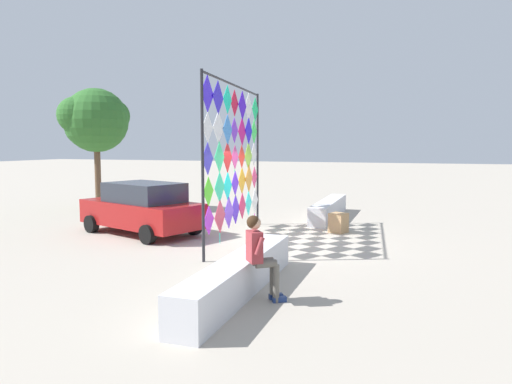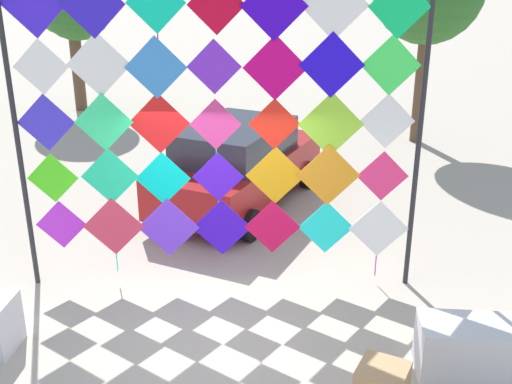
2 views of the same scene
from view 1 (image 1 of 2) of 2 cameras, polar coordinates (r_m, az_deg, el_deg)
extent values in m
plane|color=#ADA393|center=(13.12, 3.14, -6.02)|extent=(120.00, 120.00, 0.00)
cube|color=silver|center=(8.58, -2.02, -10.11)|extent=(4.65, 0.59, 0.65)
cube|color=silver|center=(17.44, 8.82, -2.06)|extent=(4.65, 0.59, 0.65)
cylinder|color=#232328|center=(10.65, -6.47, 3.00)|extent=(0.07, 0.07, 4.33)
cylinder|color=#232328|center=(15.68, 0.19, 3.90)|extent=(0.07, 0.07, 4.33)
cylinder|color=#232328|center=(13.23, -2.55, 12.74)|extent=(5.25, 0.50, 0.06)
cube|color=#B828DD|center=(11.19, -5.72, -3.42)|extent=(0.70, 0.07, 0.71)
cube|color=#D93553|center=(11.86, -4.37, -2.94)|extent=(0.85, 0.08, 0.85)
cylinder|color=#16E5BF|center=(11.96, -4.40, -5.61)|extent=(0.02, 0.02, 0.27)
cube|color=#7036F1|center=(12.58, -3.30, -2.51)|extent=(0.86, 0.08, 0.86)
cube|color=#3810D7|center=(13.28, -2.48, -2.11)|extent=(0.83, 0.08, 0.83)
cube|color=#D70E49|center=(13.95, -1.66, -1.69)|extent=(0.78, 0.08, 0.78)
cube|color=#1EF2EB|center=(14.66, -0.92, -1.36)|extent=(0.77, 0.08, 0.77)
cube|color=white|center=(15.35, -0.14, -1.06)|extent=(0.83, 0.08, 0.83)
cylinder|color=#E516BA|center=(15.43, -0.18, -3.18)|extent=(0.02, 0.02, 0.32)
cube|color=#46E51B|center=(11.07, -5.77, 0.06)|extent=(0.69, 0.07, 0.69)
cube|color=#1FDC9A|center=(11.79, -4.41, 0.57)|extent=(0.78, 0.08, 0.78)
cube|color=#05E7DC|center=(12.46, -3.44, 0.71)|extent=(0.74, 0.07, 0.75)
cube|color=#4B16E3|center=(13.17, -2.53, 1.07)|extent=(0.69, 0.07, 0.69)
cylinder|color=#AFE516|center=(13.22, -2.56, -0.94)|extent=(0.02, 0.02, 0.24)
cube|color=orange|center=(13.91, -1.70, 1.39)|extent=(0.81, 0.08, 0.81)
cube|color=orange|center=(14.58, -0.86, 1.65)|extent=(0.86, 0.08, 0.86)
cube|color=#F82F72|center=(15.28, -0.19, 1.79)|extent=(0.70, 0.07, 0.70)
cube|color=#3A2FE0|center=(11.02, -5.86, 4.02)|extent=(0.76, 0.08, 0.76)
cube|color=#33F392|center=(11.72, -4.44, 4.21)|extent=(0.77, 0.08, 0.77)
cylinder|color=#E5167F|center=(11.76, -4.46, 1.31)|extent=(0.02, 0.02, 0.42)
cube|color=red|center=(12.41, -3.46, 4.22)|extent=(0.81, 0.08, 0.81)
cube|color=#D83589|center=(13.11, -2.56, 4.23)|extent=(0.68, 0.07, 0.68)
cylinder|color=#16E57B|center=(13.14, -2.59, 2.14)|extent=(0.02, 0.02, 0.28)
cube|color=red|center=(13.85, -1.73, 4.31)|extent=(0.68, 0.07, 0.68)
cube|color=#97DD30|center=(14.56, -0.92, 4.37)|extent=(0.86, 0.08, 0.86)
cylinder|color=#6A16E5|center=(14.59, -0.96, 1.81)|extent=(0.02, 0.02, 0.44)
cube|color=white|center=(15.26, -0.26, 4.60)|extent=(0.73, 0.07, 0.73)
cube|color=white|center=(11.04, -5.86, 7.76)|extent=(0.71, 0.07, 0.71)
cube|color=white|center=(11.73, -4.56, 7.80)|extent=(0.82, 0.08, 0.82)
cube|color=#3686E4|center=(12.41, -3.45, 7.54)|extent=(0.79, 0.08, 0.79)
cube|color=#7227DB|center=(13.12, -2.63, 7.47)|extent=(0.70, 0.07, 0.70)
cube|color=#D00571|center=(13.85, -1.68, 7.33)|extent=(0.83, 0.08, 0.83)
cube|color=#1B09E9|center=(14.53, -0.89, 7.41)|extent=(0.83, 0.08, 0.83)
cube|color=#3AF656|center=(15.25, -0.24, 7.31)|extent=(0.76, 0.08, 0.77)
cylinder|color=#E516C6|center=(15.25, -0.28, 5.23)|extent=(0.02, 0.02, 0.34)
cube|color=#361BEA|center=(11.10, -5.89, 11.76)|extent=(0.85, 0.08, 0.85)
cylinder|color=#CAE516|center=(11.06, -5.91, 8.69)|extent=(0.02, 0.02, 0.34)
cube|color=#2A19D1|center=(11.77, -4.60, 11.34)|extent=(0.82, 0.08, 0.82)
cylinder|color=#D2E516|center=(11.72, -4.63, 8.29)|extent=(0.02, 0.02, 0.44)
cube|color=#0ADEAC|center=(12.50, -3.46, 11.10)|extent=(0.74, 0.07, 0.74)
cylinder|color=#E51648|center=(12.47, -3.49, 8.63)|extent=(0.02, 0.02, 0.34)
cube|color=red|center=(13.20, -2.60, 10.71)|extent=(0.72, 0.07, 0.72)
cube|color=#3404D4|center=(13.87, -1.65, 10.41)|extent=(0.83, 0.08, 0.84)
cube|color=white|center=(14.57, -0.91, 10.23)|extent=(0.85, 0.08, 0.85)
cylinder|color=#16C0E5|center=(14.54, -0.94, 7.85)|extent=(0.02, 0.02, 0.36)
cube|color=#0DD268|center=(15.33, -0.10, 9.96)|extent=(0.77, 0.08, 0.77)
cylinder|color=#666056|center=(8.13, 2.45, -11.02)|extent=(0.11, 0.11, 0.65)
cylinder|color=#666056|center=(7.98, 1.23, -8.69)|extent=(0.32, 0.37, 0.13)
cube|color=navy|center=(8.23, 2.84, -12.85)|extent=(0.22, 0.25, 0.09)
cylinder|color=#666056|center=(8.28, 2.04, -10.70)|extent=(0.11, 0.11, 0.65)
cylinder|color=#666056|center=(8.13, 0.85, -8.41)|extent=(0.32, 0.37, 0.13)
cube|color=navy|center=(8.39, 2.43, -12.50)|extent=(0.22, 0.25, 0.09)
cube|color=#993338|center=(7.93, -0.19, -6.61)|extent=(0.41, 0.37, 0.52)
sphere|color=tan|center=(7.86, -0.19, -3.76)|extent=(0.22, 0.22, 0.22)
sphere|color=#382314|center=(7.85, -0.33, -3.66)|extent=(0.22, 0.22, 0.22)
cylinder|color=#993338|center=(7.72, 0.44, -6.58)|extent=(0.17, 0.19, 0.31)
cylinder|color=#993338|center=(8.14, -0.52, -5.94)|extent=(0.17, 0.19, 0.31)
cube|color=maroon|center=(14.57, -13.66, -2.50)|extent=(2.99, 4.34, 0.71)
cube|color=#282D38|center=(14.38, -13.37, -0.03)|extent=(2.19, 2.62, 0.57)
cylinder|color=black|center=(15.26, -19.29, -3.65)|extent=(0.38, 0.57, 0.53)
cylinder|color=black|center=(16.21, -14.15, -2.97)|extent=(0.38, 0.57, 0.53)
cylinder|color=black|center=(13.05, -12.97, -5.02)|extent=(0.38, 0.57, 0.53)
cylinder|color=black|center=(14.15, -7.51, -4.09)|extent=(0.38, 0.57, 0.53)
cube|color=tan|center=(14.59, 9.93, -3.70)|extent=(0.61, 0.61, 0.60)
cylinder|color=brown|center=(20.22, -18.58, 1.95)|extent=(0.25, 0.25, 2.88)
sphere|color=#2D6628|center=(20.21, -18.79, 8.21)|extent=(2.56, 2.56, 2.56)
sphere|color=#2D6628|center=(20.01, -20.97, 8.68)|extent=(1.44, 1.44, 1.44)
sphere|color=#2D6628|center=(20.31, -16.85, 8.80)|extent=(1.32, 1.32, 1.32)
sphere|color=#2D6628|center=(20.33, -20.30, 7.20)|extent=(1.33, 1.33, 1.33)
camera|label=2|loc=(13.87, 31.73, 12.12)|focal=43.54mm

